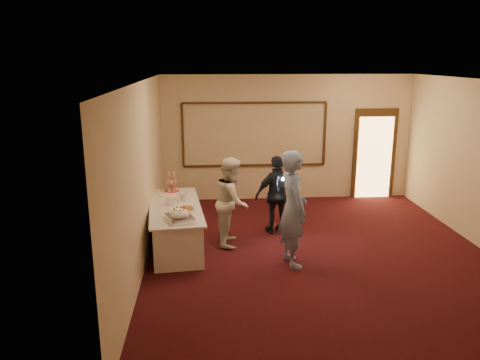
# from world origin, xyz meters

# --- Properties ---
(floor) EXTENTS (7.00, 7.00, 0.00)m
(floor) POSITION_xyz_m (0.00, 0.00, 0.00)
(floor) COLOR black
(floor) RESTS_ON ground
(room_walls) EXTENTS (6.04, 7.04, 3.02)m
(room_walls) POSITION_xyz_m (0.00, 0.00, 2.03)
(room_walls) COLOR beige
(room_walls) RESTS_ON floor
(wall_molding) EXTENTS (3.45, 0.04, 1.55)m
(wall_molding) POSITION_xyz_m (-0.80, 3.47, 1.60)
(wall_molding) COLOR #34230F
(wall_molding) RESTS_ON room_walls
(doorway) EXTENTS (1.05, 0.07, 2.20)m
(doorway) POSITION_xyz_m (2.15, 3.45, 1.08)
(doorway) COLOR #34230F
(doorway) RESTS_ON floor
(buffet_table) EXTENTS (1.16, 2.45, 0.77)m
(buffet_table) POSITION_xyz_m (-2.54, 0.63, 0.39)
(buffet_table) COLOR silver
(buffet_table) RESTS_ON floor
(pavlova_tray) EXTENTS (0.52, 0.59, 0.20)m
(pavlova_tray) POSITION_xyz_m (-2.41, -0.15, 0.86)
(pavlova_tray) COLOR #B6B8BE
(pavlova_tray) RESTS_ON buffet_table
(cupcake_stand) EXTENTS (0.30, 0.30, 0.45)m
(cupcake_stand) POSITION_xyz_m (-2.66, 1.61, 0.93)
(cupcake_stand) COLOR #D7415F
(cupcake_stand) RESTS_ON buffet_table
(plate_stack_a) EXTENTS (0.18, 0.18, 0.15)m
(plate_stack_a) POSITION_xyz_m (-2.62, 0.69, 0.84)
(plate_stack_a) COLOR white
(plate_stack_a) RESTS_ON buffet_table
(plate_stack_b) EXTENTS (0.19, 0.19, 0.16)m
(plate_stack_b) POSITION_xyz_m (-2.40, 0.94, 0.85)
(plate_stack_b) COLOR white
(plate_stack_b) RESTS_ON buffet_table
(tart) EXTENTS (0.28, 0.28, 0.06)m
(tart) POSITION_xyz_m (-2.32, 0.35, 0.80)
(tart) COLOR white
(tart) RESTS_ON buffet_table
(man) EXTENTS (0.59, 0.78, 1.95)m
(man) POSITION_xyz_m (-0.56, -0.31, 0.98)
(man) COLOR #809BC9
(man) RESTS_ON floor
(woman) EXTENTS (0.71, 0.86, 1.64)m
(woman) POSITION_xyz_m (-1.50, 0.68, 0.82)
(woman) COLOR silver
(woman) RESTS_ON floor
(guest) EXTENTS (0.97, 0.58, 1.55)m
(guest) POSITION_xyz_m (-0.59, 1.18, 0.77)
(guest) COLOR black
(guest) RESTS_ON floor
(camera_flash) EXTENTS (0.08, 0.05, 0.05)m
(camera_flash) POSITION_xyz_m (-0.49, 1.06, 1.12)
(camera_flash) COLOR white
(camera_flash) RESTS_ON guest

